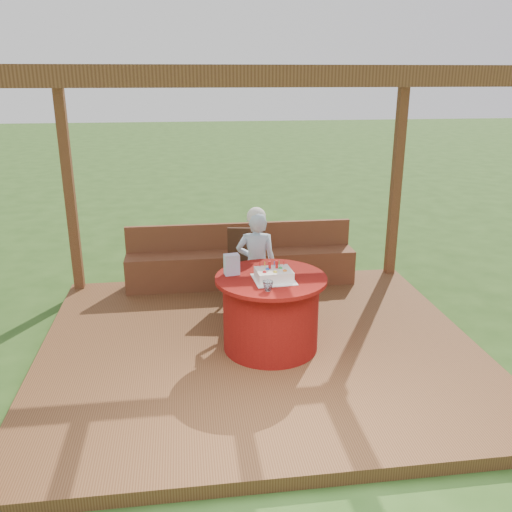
{
  "coord_description": "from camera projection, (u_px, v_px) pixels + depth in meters",
  "views": [
    {
      "loc": [
        -0.72,
        -5.03,
        2.79
      ],
      "look_at": [
        0.0,
        0.25,
        1.0
      ],
      "focal_mm": 38.0,
      "sensor_mm": 36.0,
      "label": 1
    }
  ],
  "objects": [
    {
      "name": "deck",
      "position": [
        259.0,
        348.0,
        5.68
      ],
      "size": [
        4.5,
        4.0,
        0.12
      ],
      "primitive_type": "cube",
      "color": "brown",
      "rests_on": "ground"
    },
    {
      "name": "bench",
      "position": [
        241.0,
        265.0,
        7.19
      ],
      "size": [
        3.0,
        0.42,
        0.8
      ],
      "color": "brown",
      "rests_on": "deck"
    },
    {
      "name": "pergola",
      "position": [
        260.0,
        119.0,
        4.94
      ],
      "size": [
        4.5,
        4.0,
        2.72
      ],
      "color": "brown",
      "rests_on": "deck"
    },
    {
      "name": "chair",
      "position": [
        246.0,
        262.0,
        6.54
      ],
      "size": [
        0.53,
        0.53,
        0.91
      ],
      "color": "#371F11",
      "rests_on": "deck"
    },
    {
      "name": "gift_bag",
      "position": [
        232.0,
        264.0,
        5.38
      ],
      "size": [
        0.16,
        0.12,
        0.21
      ],
      "primitive_type": "cube",
      "rotation": [
        0.0,
        0.0,
        0.16
      ],
      "color": "#E997C9",
      "rests_on": "table"
    },
    {
      "name": "elderly_woman",
      "position": [
        256.0,
        263.0,
        6.11
      ],
      "size": [
        0.49,
        0.36,
        1.29
      ],
      "color": "#97BFE1",
      "rests_on": "deck"
    },
    {
      "name": "drinking_glass",
      "position": [
        268.0,
        286.0,
        4.99
      ],
      "size": [
        0.12,
        0.12,
        0.09
      ],
      "primitive_type": "imported",
      "rotation": [
        0.0,
        0.0,
        -0.25
      ],
      "color": "white",
      "rests_on": "table"
    },
    {
      "name": "ground",
      "position": [
        259.0,
        353.0,
        5.7
      ],
      "size": [
        60.0,
        60.0,
        0.0
      ],
      "primitive_type": "plane",
      "color": "#264818",
      "rests_on": "ground"
    },
    {
      "name": "table",
      "position": [
        271.0,
        312.0,
        5.47
      ],
      "size": [
        1.11,
        1.11,
        0.77
      ],
      "color": "maroon",
      "rests_on": "deck"
    },
    {
      "name": "birthday_cake",
      "position": [
        274.0,
        275.0,
        5.25
      ],
      "size": [
        0.42,
        0.42,
        0.18
      ],
      "color": "white",
      "rests_on": "table"
    }
  ]
}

